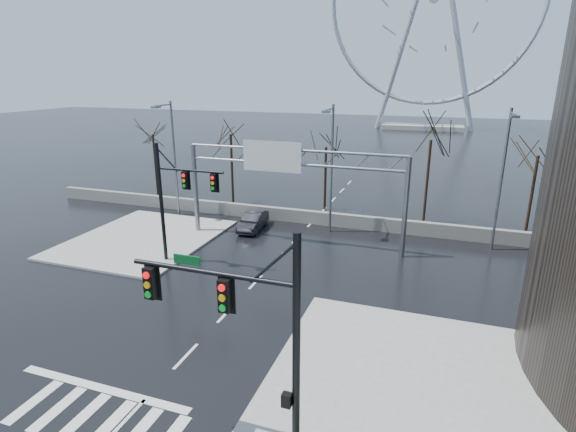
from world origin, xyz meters
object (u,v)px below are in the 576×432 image
at_px(ferris_wheel, 433,6).
at_px(car, 253,221).
at_px(signal_mast_far, 175,194).
at_px(signal_mast_near, 253,326).
at_px(sign_gantry, 287,175).

bearing_deg(ferris_wheel, car, -96.63).
xyz_separation_m(signal_mast_far, car, (1.80, 8.04, -4.13)).
bearing_deg(signal_mast_near, car, 113.63).
xyz_separation_m(signal_mast_near, signal_mast_far, (-11.01, 13.00, -0.04)).
distance_m(signal_mast_near, ferris_wheel, 101.29).
distance_m(signal_mast_near, signal_mast_far, 17.03).
xyz_separation_m(signal_mast_near, ferris_wheel, (-0.14, 99.04, 21.26)).
height_order(sign_gantry, ferris_wheel, ferris_wheel).
xyz_separation_m(signal_mast_far, sign_gantry, (5.49, 6.00, 0.35)).
xyz_separation_m(sign_gantry, ferris_wheel, (5.38, 80.04, 20.95)).
bearing_deg(car, ferris_wheel, 78.25).
bearing_deg(ferris_wheel, signal_mast_far, -97.20).
relative_size(signal_mast_near, ferris_wheel, 0.16).
distance_m(signal_mast_far, car, 9.22).
relative_size(sign_gantry, ferris_wheel, 0.32).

